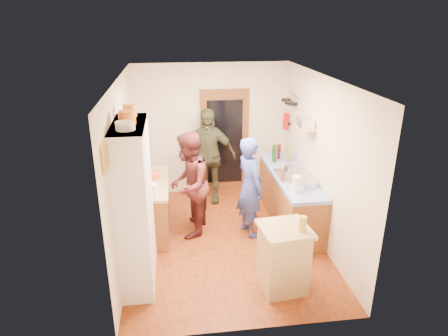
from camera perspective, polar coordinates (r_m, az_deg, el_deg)
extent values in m
cube|color=#893814|center=(6.61, 0.19, -10.28)|extent=(3.00, 4.00, 0.02)
cube|color=silver|center=(5.70, 0.22, 12.80)|extent=(3.00, 4.00, 0.02)
cube|color=silver|center=(7.93, -1.75, 5.50)|extent=(3.00, 0.02, 2.60)
cube|color=silver|center=(4.24, 3.88, -9.19)|extent=(3.00, 0.02, 2.60)
cube|color=silver|center=(6.03, -14.16, -0.27)|extent=(0.02, 4.00, 2.60)
cube|color=silver|center=(6.40, 13.72, 1.01)|extent=(0.02, 4.00, 2.60)
cube|color=brown|center=(7.99, 0.09, 3.77)|extent=(0.95, 0.06, 2.10)
cube|color=black|center=(7.96, 0.12, 3.69)|extent=(0.70, 0.02, 1.70)
cube|color=white|center=(5.36, -12.59, -5.26)|extent=(0.40, 1.20, 2.20)
cube|color=white|center=(4.98, -13.58, 5.94)|extent=(0.40, 1.14, 0.04)
cylinder|color=white|center=(4.71, -13.94, 5.89)|extent=(0.22, 0.22, 0.09)
cylinder|color=orange|center=(4.95, -13.68, 7.05)|extent=(0.20, 0.20, 0.16)
cylinder|color=orange|center=(5.33, -13.29, 7.99)|extent=(0.17, 0.17, 0.15)
cube|color=brown|center=(6.77, -10.50, -5.68)|extent=(0.60, 1.40, 0.85)
cube|color=tan|center=(6.58, -10.76, -2.18)|extent=(0.64, 1.44, 0.05)
cube|color=white|center=(6.09, -10.56, -3.01)|extent=(0.25, 0.20, 0.16)
cylinder|color=white|center=(6.45, -11.31, -1.54)|extent=(0.18, 0.18, 0.19)
cylinder|color=orange|center=(6.69, -10.06, -1.11)|extent=(0.24, 0.24, 0.09)
cube|color=tan|center=(7.04, -10.43, -0.23)|extent=(0.34, 0.28, 0.02)
cube|color=brown|center=(7.07, 9.35, -4.41)|extent=(0.60, 2.20, 0.84)
cube|color=#1E36A6|center=(6.89, 9.57, -1.03)|extent=(0.62, 2.22, 0.06)
cube|color=silver|center=(6.76, 9.90, -1.04)|extent=(0.55, 0.58, 0.04)
cylinder|color=silver|center=(6.77, 9.40, -0.24)|extent=(0.19, 0.19, 0.12)
cylinder|color=#143F14|center=(7.34, 7.19, 2.07)|extent=(0.10, 0.10, 0.32)
cylinder|color=#591419|center=(7.52, 7.84, 2.33)|extent=(0.09, 0.09, 0.27)
cylinder|color=olive|center=(7.41, 9.13, 2.05)|extent=(0.09, 0.09, 0.29)
cylinder|color=white|center=(6.14, 10.27, -2.28)|extent=(0.14, 0.14, 0.26)
cylinder|color=silver|center=(6.40, 11.88, -2.17)|extent=(0.32, 0.32, 0.11)
cube|color=tan|center=(5.42, 8.44, -12.83)|extent=(0.60, 0.60, 0.86)
cube|color=tan|center=(5.18, 8.71, -8.65)|extent=(0.68, 0.68, 0.05)
cube|color=white|center=(5.20, 7.99, -8.36)|extent=(0.38, 0.31, 0.02)
cylinder|color=#AD9E2D|center=(5.09, 11.18, -7.81)|extent=(0.11, 0.11, 0.19)
cylinder|color=silver|center=(7.58, 9.80, 10.30)|extent=(0.02, 0.65, 0.02)
cylinder|color=black|center=(7.43, 9.68, 9.06)|extent=(0.18, 0.18, 0.05)
cylinder|color=black|center=(7.62, 9.24, 9.23)|extent=(0.16, 0.16, 0.05)
cylinder|color=black|center=(7.80, 8.83, 9.61)|extent=(0.17, 0.17, 0.05)
cube|color=tan|center=(6.64, 11.53, 5.54)|extent=(0.26, 0.42, 0.03)
cube|color=silver|center=(6.61, 11.59, 6.29)|extent=(0.23, 0.31, 0.15)
cube|color=black|center=(7.88, 9.24, 6.26)|extent=(0.06, 0.10, 0.04)
cylinder|color=red|center=(7.85, 8.83, 6.61)|extent=(0.11, 0.11, 0.32)
cube|color=gold|center=(4.33, -16.69, 1.55)|extent=(0.03, 0.25, 0.30)
imported|color=#304191|center=(6.43, 4.08, -2.75)|extent=(0.57, 0.70, 1.67)
imported|color=#4B1D1F|center=(6.47, -4.68, -2.31)|extent=(0.84, 0.98, 1.74)
imported|color=#373B24|center=(7.57, -2.31, 1.73)|extent=(1.14, 0.61, 1.85)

